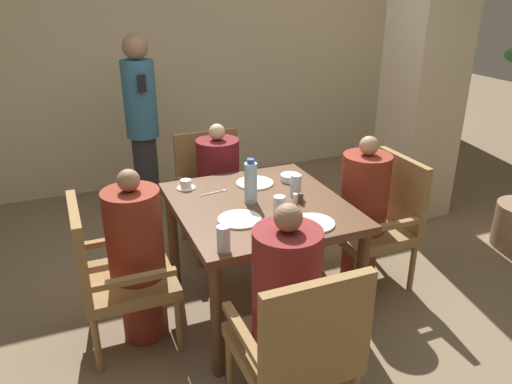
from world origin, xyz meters
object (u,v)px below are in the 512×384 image
(glass_tall_far, at_px, (296,185))
(bowl_small, at_px, (290,177))
(water_bottle, at_px, (251,182))
(diner_in_far_chair, at_px, (219,189))
(plate_main_left, at_px, (313,223))
(chair_left_side, at_px, (112,271))
(chair_far_side, at_px, (213,188))
(diner_in_left_chair, at_px, (137,256))
(diner_in_right_chair, at_px, (363,212))
(chair_near_corner, at_px, (299,343))
(glass_tall_mid, at_px, (224,239))
(diner_in_near_chair, at_px, (286,309))
(standing_host, at_px, (142,124))
(teacup_with_saucer, at_px, (186,185))
(chair_right_side, at_px, (380,218))
(plate_main_right, at_px, (240,219))
(plate_dessert_center, at_px, (255,183))
(glass_tall_near, at_px, (279,208))

(glass_tall_far, bearing_deg, bowl_small, 71.80)
(water_bottle, bearing_deg, diner_in_far_chair, 86.77)
(diner_in_far_chair, distance_m, water_bottle, 0.85)
(plate_main_left, bearing_deg, bowl_small, 75.06)
(chair_left_side, distance_m, water_bottle, 0.95)
(chair_far_side, xyz_separation_m, water_bottle, (-0.04, -0.92, 0.40))
(diner_in_left_chair, height_order, chair_far_side, diner_in_left_chair)
(glass_tall_far, bearing_deg, diner_in_right_chair, -2.12)
(diner_in_left_chair, relative_size, plate_main_left, 4.36)
(chair_near_corner, distance_m, glass_tall_mid, 0.62)
(diner_in_near_chair, relative_size, standing_host, 0.70)
(glass_tall_far, bearing_deg, diner_in_left_chair, -178.94)
(diner_in_right_chair, xyz_separation_m, water_bottle, (-0.81, 0.03, 0.33))
(chair_near_corner, distance_m, diner_in_near_chair, 0.17)
(chair_near_corner, xyz_separation_m, plate_main_left, (0.37, 0.57, 0.28))
(chair_near_corner, height_order, water_bottle, water_bottle)
(diner_in_far_chair, distance_m, teacup_with_saucer, 0.60)
(chair_right_side, xyz_separation_m, teacup_with_saucer, (-1.26, 0.39, 0.29))
(water_bottle, bearing_deg, plate_main_left, -63.21)
(plate_main_right, bearing_deg, plate_dessert_center, 58.87)
(chair_far_side, distance_m, standing_host, 0.90)
(standing_host, bearing_deg, chair_near_corner, -85.75)
(plate_main_right, bearing_deg, glass_tall_mid, -123.46)
(diner_in_far_chair, height_order, plate_main_left, diner_in_far_chair)
(plate_main_right, distance_m, plate_dessert_center, 0.55)
(diner_in_near_chair, height_order, glass_tall_mid, diner_in_near_chair)
(plate_main_right, bearing_deg, chair_left_side, 165.87)
(diner_in_left_chair, distance_m, diner_in_far_chair, 1.11)
(chair_left_side, xyz_separation_m, plate_main_right, (0.71, -0.18, 0.28))
(chair_far_side, relative_size, plate_main_left, 3.67)
(glass_tall_far, bearing_deg, chair_far_side, 105.27)
(chair_left_side, height_order, bowl_small, chair_left_side)
(plate_main_right, height_order, water_bottle, water_bottle)
(standing_host, height_order, plate_dessert_center, standing_host)
(standing_host, xyz_separation_m, teacup_with_saucer, (0.04, -1.27, -0.09))
(chair_right_side, bearing_deg, glass_tall_near, -164.62)
(chair_left_side, height_order, diner_in_left_chair, diner_in_left_chair)
(diner_in_far_chair, bearing_deg, plate_dessert_center, -80.07)
(bowl_small, bearing_deg, chair_right_side, -24.20)
(chair_near_corner, bearing_deg, diner_in_left_chair, 120.52)
(diner_in_left_chair, xyz_separation_m, plate_main_left, (0.93, -0.38, 0.21))
(chair_right_side, xyz_separation_m, bowl_small, (-0.57, 0.26, 0.29))
(diner_in_left_chair, relative_size, diner_in_near_chair, 0.96)
(chair_left_side, height_order, chair_right_side, same)
(chair_right_side, height_order, plate_main_right, chair_right_side)
(diner_in_left_chair, height_order, standing_host, standing_host)
(chair_right_side, height_order, plate_dessert_center, chair_right_side)
(plate_dessert_center, xyz_separation_m, glass_tall_far, (0.16, -0.28, 0.06))
(glass_tall_mid, bearing_deg, standing_host, 90.14)
(plate_main_left, distance_m, glass_tall_near, 0.21)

